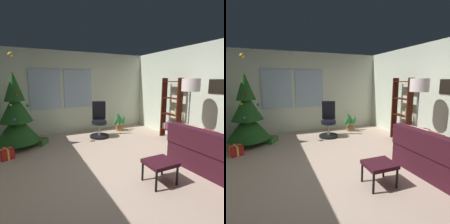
{
  "view_description": "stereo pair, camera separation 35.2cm",
  "coord_description": "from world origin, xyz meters",
  "views": [
    {
      "loc": [
        -1.41,
        -2.69,
        1.66
      ],
      "look_at": [
        0.35,
        0.98,
        0.94
      ],
      "focal_mm": 28.81,
      "sensor_mm": 36.0,
      "label": 1
    },
    {
      "loc": [
        -1.08,
        -2.83,
        1.66
      ],
      "look_at": [
        0.35,
        0.98,
        0.94
      ],
      "focal_mm": 28.81,
      "sensor_mm": 36.0,
      "label": 2
    }
  ],
  "objects": [
    {
      "name": "gift_box_green",
      "position": [
        -1.13,
        2.19,
        0.07
      ],
      "size": [
        0.38,
        0.42,
        0.15
      ],
      "color": "#1E722D",
      "rests_on": "ground_plane"
    },
    {
      "name": "holiday_tree",
      "position": [
        -1.66,
        2.17,
        0.78
      ],
      "size": [
        1.04,
        1.04,
        2.31
      ],
      "color": "#4C331E",
      "rests_on": "ground_plane"
    },
    {
      "name": "office_chair",
      "position": [
        0.49,
        2.15,
        0.4
      ],
      "size": [
        0.56,
        0.58,
        1.05
      ],
      "color": "black",
      "rests_on": "ground_plane"
    },
    {
      "name": "footstool",
      "position": [
        0.47,
        -0.58,
        0.33
      ],
      "size": [
        0.48,
        0.41,
        0.38
      ],
      "color": "#38121D",
      "rests_on": "ground_plane"
    },
    {
      "name": "ground_plane",
      "position": [
        0.0,
        0.0,
        -0.05
      ],
      "size": [
        4.97,
        6.02,
        0.1
      ],
      "primitive_type": "cube",
      "color": "#C3A792"
    },
    {
      "name": "wall_back_with_windows",
      "position": [
        -0.02,
        3.06,
        1.28
      ],
      "size": [
        4.97,
        0.12,
        2.55
      ],
      "color": "silver",
      "rests_on": "ground_plane"
    },
    {
      "name": "potted_plant",
      "position": [
        1.35,
        2.47,
        0.22
      ],
      "size": [
        0.5,
        0.33,
        0.63
      ],
      "color": "olive",
      "rests_on": "ground_plane"
    },
    {
      "name": "wall_right_with_frames",
      "position": [
        2.54,
        -0.01,
        1.28
      ],
      "size": [
        0.12,
        6.02,
        2.55
      ],
      "color": "silver",
      "rests_on": "ground_plane"
    },
    {
      "name": "floor_lamp",
      "position": [
        1.92,
        0.18,
        1.46
      ],
      "size": [
        0.39,
        0.39,
        1.7
      ],
      "color": "slate",
      "rests_on": "ground_plane"
    },
    {
      "name": "bookshelf",
      "position": [
        2.27,
        1.1,
        0.75
      ],
      "size": [
        0.18,
        0.64,
        1.73
      ],
      "color": "#371109",
      "rests_on": "ground_plane"
    },
    {
      "name": "gift_box_red",
      "position": [
        -1.88,
        1.56,
        0.11
      ],
      "size": [
        0.33,
        0.35,
        0.23
      ],
      "color": "red",
      "rests_on": "ground_plane"
    }
  ]
}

